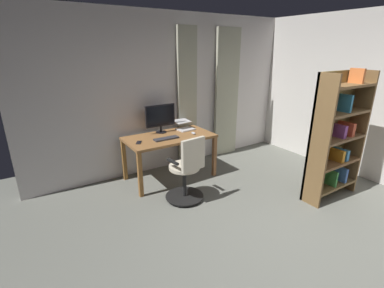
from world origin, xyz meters
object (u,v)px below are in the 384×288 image
computer_monitor (160,117)px  computer_keyboard (166,139)px  computer_mouse (193,133)px  office_chair (187,172)px  laptop (184,126)px  desk (170,141)px  cell_phone_by_monitor (139,142)px  bookshelf (335,137)px

computer_monitor → computer_keyboard: computer_monitor is taller
computer_keyboard → computer_mouse: 0.51m
office_chair → computer_monitor: size_ratio=1.85×
computer_mouse → laptop: bearing=-93.6°
desk → laptop: (-0.41, -0.21, 0.15)m
computer_monitor → desk: bearing=94.7°
computer_monitor → cell_phone_by_monitor: bearing=30.4°
office_chair → bookshelf: 2.17m
desk → bookshelf: bookshelf is taller
computer_monitor → laptop: 0.48m
office_chair → cell_phone_by_monitor: office_chair is taller
computer_keyboard → computer_mouse: size_ratio=4.05×
computer_keyboard → cell_phone_by_monitor: size_ratio=2.81×
desk → computer_monitor: size_ratio=2.70×
desk → office_chair: office_chair is taller
cell_phone_by_monitor → bookshelf: 2.86m
desk → office_chair: bearing=78.9°
bookshelf → office_chair: bearing=-27.4°
computer_keyboard → cell_phone_by_monitor: bearing=-9.3°
office_chair → computer_mouse: size_ratio=9.83×
office_chair → cell_phone_by_monitor: (0.39, -0.76, 0.29)m
bookshelf → computer_keyboard: bearing=-42.1°
laptop → bookshelf: bookshelf is taller
bookshelf → laptop: bearing=-56.7°
desk → laptop: size_ratio=3.83×
office_chair → bookshelf: bookshelf is taller
cell_phone_by_monitor → computer_monitor: bearing=-116.5°
office_chair → computer_keyboard: (-0.04, -0.68, 0.30)m
desk → computer_keyboard: computer_keyboard is taller
office_chair → computer_mouse: office_chair is taller
desk → cell_phone_by_monitor: 0.56m
desk → cell_phone_by_monitor: size_ratio=9.97×
computer_mouse → bookshelf: bookshelf is taller
desk → office_chair: 0.85m
desk → computer_mouse: (-0.39, 0.13, 0.11)m
office_chair → computer_keyboard: size_ratio=2.43×
desk → cell_phone_by_monitor: bearing=5.3°
office_chair → computer_monitor: computer_monitor is taller
computer_monitor → bookshelf: bearing=130.4°
office_chair → computer_monitor: (-0.14, -1.07, 0.56)m
computer_keyboard → bookshelf: bookshelf is taller
computer_keyboard → cell_phone_by_monitor: computer_keyboard is taller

